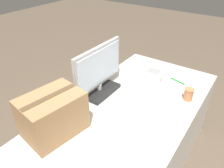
{
  "coord_description": "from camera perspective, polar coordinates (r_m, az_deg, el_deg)",
  "views": [
    {
      "loc": [
        -1.16,
        -0.64,
        1.76
      ],
      "look_at": [
        0.01,
        0.16,
        0.86
      ],
      "focal_mm": 35.0,
      "sensor_mm": 36.0,
      "label": 1
    }
  ],
  "objects": [
    {
      "name": "keyboard",
      "position": [
        1.67,
        3.71,
        -6.1
      ],
      "size": [
        0.43,
        0.15,
        0.03
      ],
      "rotation": [
        0.0,
        0.0,
        -0.0
      ],
      "color": "silver",
      "rests_on": "office_desk"
    },
    {
      "name": "spoon",
      "position": [
        1.45,
        12.52,
        -15.03
      ],
      "size": [
        0.06,
        0.15,
        0.0
      ],
      "rotation": [
        0.0,
        0.0,
        1.89
      ],
      "color": "silver",
      "rests_on": "office_desk"
    },
    {
      "name": "desk_phone",
      "position": [
        2.07,
        10.43,
        2.15
      ],
      "size": [
        0.23,
        0.22,
        0.08
      ],
      "rotation": [
        0.0,
        0.0,
        0.14
      ],
      "color": "beige",
      "rests_on": "office_desk"
    },
    {
      "name": "pen_marker",
      "position": [
        2.08,
        16.71,
        0.76
      ],
      "size": [
        0.05,
        0.15,
        0.01
      ],
      "rotation": [
        0.0,
        0.0,
        4.46
      ],
      "color": "#198C33",
      "rests_on": "office_desk"
    },
    {
      "name": "cardboard_box",
      "position": [
        1.45,
        -15.17,
        -7.74
      ],
      "size": [
        0.42,
        0.33,
        0.28
      ],
      "rotation": [
        0.0,
        0.0,
        -0.15
      ],
      "color": "#9E754C",
      "rests_on": "office_desk"
    },
    {
      "name": "office_desk",
      "position": [
        1.93,
        3.91,
        -14.51
      ],
      "size": [
        1.8,
        0.9,
        0.71
      ],
      "color": "beige",
      "rests_on": "ground_plane"
    },
    {
      "name": "monitor",
      "position": [
        1.77,
        -3.44,
        2.75
      ],
      "size": [
        0.55,
        0.22,
        0.41
      ],
      "color": "black",
      "rests_on": "office_desk"
    },
    {
      "name": "ground_plane",
      "position": [
        2.2,
        3.55,
        -20.88
      ],
      "size": [
        12.0,
        12.0,
        0.0
      ],
      "primitive_type": "plane",
      "color": "brown"
    },
    {
      "name": "paper_cup_right",
      "position": [
        1.84,
        19.36,
        -2.54
      ],
      "size": [
        0.08,
        0.08,
        0.1
      ],
      "color": "#BC7547",
      "rests_on": "office_desk"
    }
  ]
}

